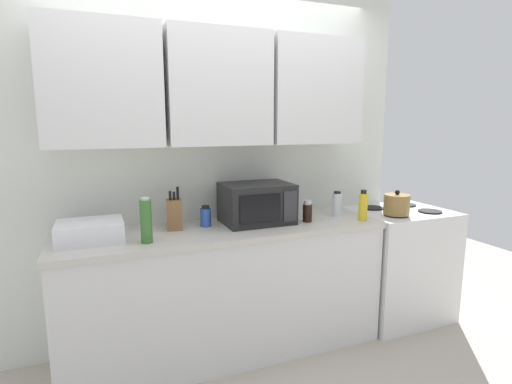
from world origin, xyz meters
name	(u,v)px	position (x,y,z in m)	size (l,w,h in m)	color
wall_back_with_cabinets	(214,127)	(0.00, -0.07, 1.57)	(3.07, 0.38, 2.60)	silver
counter_run	(226,290)	(0.00, -0.30, 0.45)	(2.20, 0.63, 0.90)	silver
stove_range	(397,263)	(1.49, -0.32, 0.45)	(0.76, 0.64, 0.91)	silver
kettle	(397,204)	(1.32, -0.46, 0.99)	(0.19, 0.19, 0.19)	olive
microwave	(257,203)	(0.25, -0.25, 1.04)	(0.48, 0.37, 0.28)	black
dish_rack	(90,231)	(-0.85, -0.30, 0.96)	(0.38, 0.30, 0.12)	silver
knife_block	(174,214)	(-0.32, -0.21, 1.00)	(0.12, 0.14, 0.29)	brown
bottle_clear_tall	(337,204)	(0.88, -0.30, 0.99)	(0.07, 0.07, 0.19)	silver
bottle_yellow_mustard	(363,206)	(0.99, -0.49, 1.00)	(0.06, 0.06, 0.22)	gold
bottle_green_oil	(146,221)	(-0.54, -0.46, 1.03)	(0.07, 0.07, 0.27)	#386B2D
bottle_soy_dark	(307,212)	(0.60, -0.37, 0.97)	(0.07, 0.07, 0.15)	black
bottle_blue_cleaner	(206,217)	(-0.11, -0.22, 0.97)	(0.07, 0.07, 0.15)	#2D56B7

